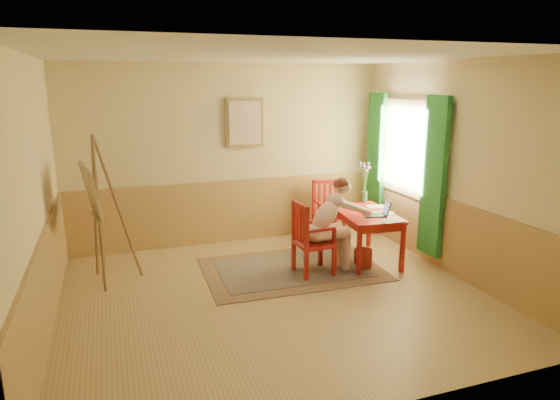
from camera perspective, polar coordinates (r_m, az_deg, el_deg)
name	(u,v)px	position (r m, az deg, el deg)	size (l,w,h in m)	color
room	(275,183)	(5.58, -0.55, 2.02)	(5.04, 4.54, 2.84)	tan
wainscot	(256,237)	(6.55, -2.79, -4.37)	(5.00, 4.50, 1.00)	tan
window	(403,162)	(7.63, 14.18, 4.37)	(0.12, 2.01, 2.20)	white
wall_portrait	(245,123)	(7.67, -4.15, 8.98)	(0.60, 0.05, 0.76)	#957A4B
rug	(292,269)	(6.81, 1.44, -8.04)	(2.45, 1.67, 0.02)	#8C7251
table	(365,218)	(7.07, 9.92, -2.09)	(0.84, 1.27, 0.72)	#AF251F
chair_left	(310,239)	(6.49, 3.57, -4.55)	(0.49, 0.47, 1.00)	#AF251F
chair_back	(327,211)	(7.96, 5.56, -1.26)	(0.46, 0.48, 0.96)	#AF251F
figure	(331,221)	(6.57, 5.99, -2.44)	(0.96, 0.43, 1.29)	beige
laptop	(379,213)	(6.88, 11.43, -1.46)	(0.39, 0.29, 0.21)	#1E2338
papers	(374,211)	(7.11, 10.88, -1.26)	(0.73, 1.23, 0.00)	white
vase	(364,183)	(7.58, 9.81, 1.92)	(0.26, 0.31, 0.62)	#3F724C
wastebasket	(363,259)	(6.92, 9.66, -6.76)	(0.25, 0.25, 0.27)	#A52E25
easel	(95,197)	(6.47, -20.80, 0.35)	(0.69, 0.86, 1.92)	olive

